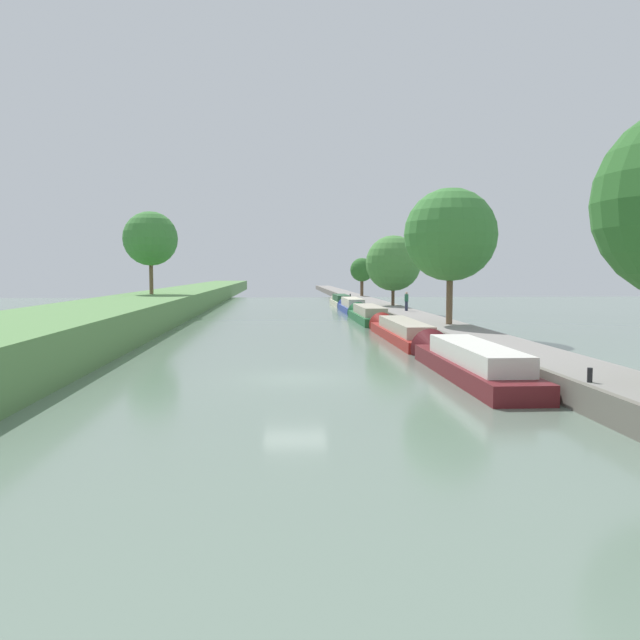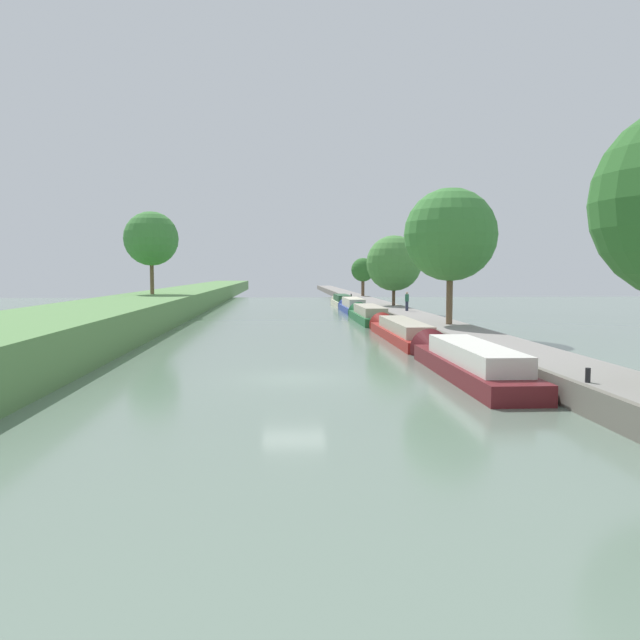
{
  "view_description": "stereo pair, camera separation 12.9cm",
  "coord_description": "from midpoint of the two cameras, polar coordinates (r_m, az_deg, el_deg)",
  "views": [
    {
      "loc": [
        -0.6,
        -24.72,
        4.24
      ],
      "look_at": [
        2.11,
        17.3,
        1.0
      ],
      "focal_mm": 35.19,
      "sensor_mm": 36.0,
      "label": 1
    },
    {
      "loc": [
        -0.48,
        -24.73,
        4.24
      ],
      "look_at": [
        2.11,
        17.3,
        1.0
      ],
      "focal_mm": 35.19,
      "sensor_mm": 36.0,
      "label": 2
    }
  ],
  "objects": [
    {
      "name": "narrowboat_cream",
      "position": [
        78.75,
        1.98,
        1.73
      ],
      "size": [
        1.91,
        11.92,
        2.0
      ],
      "color": "beige",
      "rests_on": "ground_plane"
    },
    {
      "name": "stone_quay",
      "position": [
        26.58,
        16.32,
        -3.96
      ],
      "size": [
        0.25,
        260.0,
        0.91
      ],
      "color": "#6B665B",
      "rests_on": "ground_plane"
    },
    {
      "name": "narrowboat_maroon",
      "position": [
        26.57,
        13.11,
        -3.64
      ],
      "size": [
        2.13,
        12.53,
        2.09
      ],
      "color": "maroon",
      "rests_on": "ground_plane"
    },
    {
      "name": "right_towpath",
      "position": [
        27.2,
        19.68,
        -3.91
      ],
      "size": [
        3.13,
        260.0,
        0.86
      ],
      "color": "gray",
      "rests_on": "ground_plane"
    },
    {
      "name": "narrowboat_green",
      "position": [
        54.11,
        4.39,
        0.49
      ],
      "size": [
        2.15,
        12.78,
        2.1
      ],
      "color": "#1E6033",
      "rests_on": "ground_plane"
    },
    {
      "name": "ground_plane",
      "position": [
        25.1,
        -2.25,
        -5.33
      ],
      "size": [
        160.0,
        160.0,
        0.0
      ],
      "primitive_type": "plane",
      "color": "slate"
    },
    {
      "name": "tree_rightbank_midfar",
      "position": [
        63.57,
        6.8,
        5.15
      ],
      "size": [
        5.57,
        5.57,
        7.03
      ],
      "color": "brown",
      "rests_on": "right_towpath"
    },
    {
      "name": "mooring_bollard_near",
      "position": [
        20.93,
        23.34,
        -4.63
      ],
      "size": [
        0.16,
        0.16,
        0.45
      ],
      "color": "black",
      "rests_on": "right_towpath"
    },
    {
      "name": "narrowboat_blue",
      "position": [
        66.41,
        2.97,
        1.26
      ],
      "size": [
        1.94,
        12.18,
        2.13
      ],
      "color": "#283D93",
      "rests_on": "ground_plane"
    },
    {
      "name": "mooring_bollard_far",
      "position": [
        84.25,
        2.9,
        2.25
      ],
      "size": [
        0.16,
        0.16,
        0.45
      ],
      "color": "black",
      "rests_on": "right_towpath"
    },
    {
      "name": "person_walking",
      "position": [
        54.95,
        7.98,
        1.74
      ],
      "size": [
        0.34,
        0.34,
        1.66
      ],
      "color": "#282D42",
      "rests_on": "right_towpath"
    },
    {
      "name": "tree_rightbank_midnear",
      "position": [
        41.31,
        11.87,
        7.59
      ],
      "size": [
        5.95,
        5.95,
        8.73
      ],
      "color": "brown",
      "rests_on": "right_towpath"
    },
    {
      "name": "tree_leftbank_downstream",
      "position": [
        62.9,
        -15.04,
        7.15
      ],
      "size": [
        5.21,
        5.21,
        7.96
      ],
      "color": "brown",
      "rests_on": "left_grassy_bank"
    },
    {
      "name": "tree_rightbank_far",
      "position": [
        88.77,
        3.97,
        4.56
      ],
      "size": [
        3.33,
        3.33,
        5.34
      ],
      "color": "brown",
      "rests_on": "right_towpath"
    },
    {
      "name": "narrowboat_red",
      "position": [
        39.92,
        7.35,
        -0.99
      ],
      "size": [
        1.99,
        14.57,
        1.93
      ],
      "color": "maroon",
      "rests_on": "ground_plane"
    }
  ]
}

